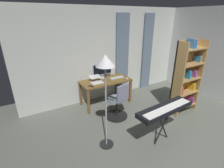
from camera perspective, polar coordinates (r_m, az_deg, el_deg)
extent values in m
plane|color=#60665B|center=(3.71, 23.39, -20.17)|extent=(7.54, 7.54, 0.00)
cube|color=silver|center=(5.08, -1.11, 10.15)|extent=(5.30, 0.10, 2.66)
cube|color=slate|center=(5.84, 11.87, 10.40)|extent=(0.37, 0.06, 2.48)
cube|color=slate|center=(5.22, 3.52, 9.47)|extent=(0.43, 0.06, 2.48)
cube|color=brown|center=(4.68, -2.20, 1.08)|extent=(1.41, 0.66, 0.04)
cube|color=brown|center=(4.93, 6.27, -2.46)|extent=(0.06, 0.06, 0.68)
cube|color=brown|center=(4.34, -8.04, -6.19)|extent=(0.06, 0.06, 0.68)
cube|color=brown|center=(5.36, 2.61, -0.26)|extent=(0.06, 0.06, 0.68)
cube|color=brown|center=(4.82, -10.74, -3.34)|extent=(0.06, 0.06, 0.68)
cylinder|color=black|center=(4.34, 1.53, -10.64)|extent=(0.56, 0.56, 0.02)
sphere|color=black|center=(4.51, 3.80, -9.52)|extent=(0.05, 0.05, 0.05)
sphere|color=black|center=(4.54, -0.06, -9.23)|extent=(0.05, 0.05, 0.05)
sphere|color=black|center=(4.31, -1.90, -11.11)|extent=(0.05, 0.05, 0.05)
sphere|color=black|center=(4.13, 1.06, -12.74)|extent=(0.05, 0.05, 0.05)
sphere|color=black|center=(4.26, 4.73, -11.62)|extent=(0.05, 0.05, 0.05)
cylinder|color=black|center=(4.22, 1.56, -8.11)|extent=(0.06, 0.06, 0.44)
cylinder|color=gray|center=(4.10, 1.60, -5.14)|extent=(0.54, 0.54, 0.05)
cube|color=gray|center=(3.88, 3.79, -3.11)|extent=(0.37, 0.14, 0.40)
cube|color=black|center=(3.91, -0.40, -4.34)|extent=(0.10, 0.24, 0.03)
cube|color=black|center=(4.17, 3.50, -2.59)|extent=(0.10, 0.24, 0.03)
cylinder|color=#B7BCC1|center=(4.85, -3.28, 2.15)|extent=(0.18, 0.18, 0.01)
cylinder|color=#B7BCC1|center=(4.83, -3.30, 2.74)|extent=(0.04, 0.04, 0.09)
cube|color=#B7BCC1|center=(4.77, -3.38, 5.12)|extent=(0.60, 0.03, 0.32)
cube|color=black|center=(4.76, -3.28, 5.07)|extent=(0.55, 0.01, 0.28)
cube|color=#B7BCC1|center=(4.82, 1.61, 2.14)|extent=(0.43, 0.14, 0.02)
cube|color=white|center=(4.51, -5.14, 0.55)|extent=(0.32, 0.25, 0.02)
cube|color=white|center=(4.56, -5.79, 2.51)|extent=(0.31, 0.25, 0.04)
ellipsoid|color=#B7BCC1|center=(4.75, 5.04, 1.83)|extent=(0.06, 0.10, 0.04)
cube|color=black|center=(4.29, -7.26, -0.75)|extent=(0.13, 0.16, 0.01)
cube|color=tan|center=(4.90, 26.89, 2.47)|extent=(0.04, 0.30, 1.87)
cube|color=tan|center=(4.32, 21.47, 0.91)|extent=(0.04, 0.30, 1.87)
cube|color=#B78145|center=(4.67, 23.07, 2.24)|extent=(0.77, 0.04, 1.87)
cube|color=#AE864C|center=(4.89, 22.97, -6.50)|extent=(0.70, 0.30, 0.04)
cube|color=tan|center=(4.73, 23.64, -2.51)|extent=(0.70, 0.30, 0.04)
cube|color=#B1884A|center=(4.60, 24.35, 1.74)|extent=(0.70, 0.30, 0.04)
cube|color=#B3854B|center=(4.50, 25.10, 6.21)|extent=(0.70, 0.30, 0.04)
cube|color=tan|center=(4.42, 25.90, 10.86)|extent=(0.70, 0.30, 0.04)
cube|color=orange|center=(4.85, 23.22, -5.41)|extent=(0.05, 0.20, 0.17)
cube|color=#D0472E|center=(4.47, 21.69, -1.90)|extent=(0.06, 0.26, 0.21)
cube|color=teal|center=(4.53, 24.25, 3.11)|extent=(0.06, 0.20, 0.21)
cube|color=#367CC1|center=(4.70, 27.25, 7.64)|extent=(0.07, 0.19, 0.15)
cube|color=#2A72BC|center=(4.35, 25.64, 12.36)|extent=(0.05, 0.24, 0.20)
cube|color=purple|center=(5.05, 24.96, -4.68)|extent=(0.04, 0.24, 0.16)
cube|color=gold|center=(4.86, 25.39, -0.67)|extent=(0.06, 0.22, 0.20)
cube|color=#A0529B|center=(4.72, 25.86, 3.30)|extent=(0.05, 0.22, 0.17)
cube|color=gold|center=(4.70, 27.22, 7.62)|extent=(0.04, 0.20, 0.15)
cube|color=teal|center=(4.32, 25.37, 12.41)|extent=(0.06, 0.20, 0.21)
cylinder|color=black|center=(3.57, 16.97, -13.68)|extent=(0.40, 0.06, 0.72)
cylinder|color=black|center=(3.57, 16.97, -13.68)|extent=(0.40, 0.06, 0.72)
cube|color=black|center=(3.36, 17.73, -8.13)|extent=(1.26, 0.40, 0.09)
cube|color=white|center=(3.31, 18.58, -7.77)|extent=(1.16, 0.25, 0.01)
cylinder|color=black|center=(3.55, -1.88, -19.84)|extent=(0.28, 0.28, 0.02)
cylinder|color=#A5A5A8|center=(3.07, -2.07, -8.68)|extent=(0.03, 0.03, 1.63)
cone|color=white|center=(2.72, -2.33, 8.06)|extent=(0.33, 0.33, 0.20)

